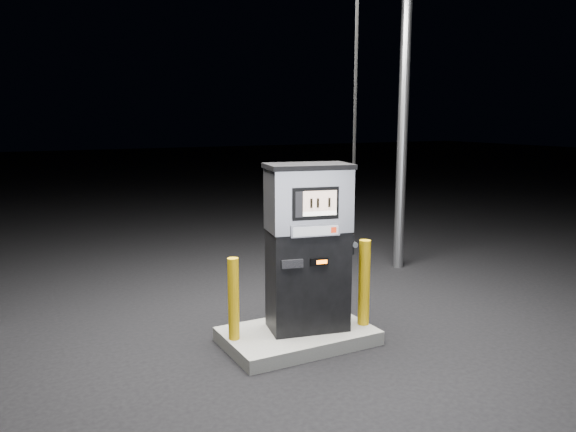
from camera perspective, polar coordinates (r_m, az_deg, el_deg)
name	(u,v)px	position (r m, az deg, el deg)	size (l,w,h in m)	color
ground	(298,342)	(6.32, 0.99, -12.72)	(80.00, 80.00, 0.00)	black
pump_island	(298,336)	(6.30, 0.99, -12.09)	(1.60, 1.00, 0.15)	#60605C
fuel_dispenser	(308,246)	(6.05, 2.07, -3.02)	(1.04, 0.71, 3.76)	black
bollard_left	(234,299)	(5.90, -5.56, -8.38)	(0.12, 0.12, 0.87)	#D2A10B
bollard_right	(364,283)	(6.33, 7.74, -6.72)	(0.13, 0.13, 0.96)	#D2A10B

